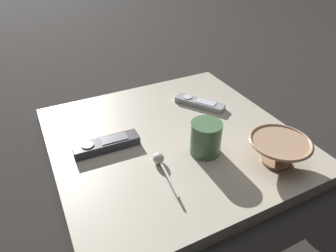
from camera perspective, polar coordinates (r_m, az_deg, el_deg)
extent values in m
plane|color=black|center=(0.88, 0.84, -3.93)|extent=(6.00, 6.00, 0.00)
cube|color=#B7AD99|center=(0.87, 0.85, -2.91)|extent=(0.65, 0.66, 0.04)
cylinder|color=tan|center=(0.82, 19.61, -6.15)|extent=(0.07, 0.07, 0.01)
cone|color=tan|center=(0.80, 20.05, -4.39)|extent=(0.15, 0.15, 0.06)
torus|color=tan|center=(0.78, 20.45, -2.78)|extent=(0.15, 0.15, 0.01)
cylinder|color=#4C724C|center=(0.78, 7.12, -2.25)|extent=(0.08, 0.08, 0.09)
cylinder|color=silver|center=(0.71, 0.12, -9.73)|extent=(0.13, 0.02, 0.01)
sphere|color=silver|center=(0.76, -1.81, -6.12)|extent=(0.03, 0.03, 0.03)
cube|color=#38383D|center=(0.82, -11.53, -3.43)|extent=(0.05, 0.18, 0.02)
cylinder|color=slate|center=(0.81, -14.93, -3.49)|extent=(0.03, 0.03, 0.00)
cube|color=slate|center=(0.82, -10.16, -2.32)|extent=(0.04, 0.07, 0.00)
cube|color=#9E9EA3|center=(1.00, 6.02, 4.31)|extent=(0.16, 0.13, 0.02)
cylinder|color=silver|center=(1.01, 3.70, 5.47)|extent=(0.03, 0.03, 0.00)
cube|color=silver|center=(0.99, 7.14, 4.51)|extent=(0.07, 0.06, 0.00)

